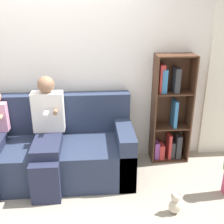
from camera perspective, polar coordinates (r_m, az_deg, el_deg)
ground_plane at (r=3.37m, az=-11.63°, el=-17.28°), size 14.00×14.00×0.00m
back_wall at (r=3.71m, az=-11.42°, el=8.53°), size 10.00×0.06×2.55m
couch at (r=3.64m, az=-12.96°, el=-7.90°), size 2.12×0.86×0.99m
adult_seated at (r=3.37m, az=-13.06°, el=-4.12°), size 0.38×0.79×1.28m
bookshelf at (r=3.86m, az=11.66°, el=-0.25°), size 0.50×0.28×1.47m
teddy_bear at (r=3.16m, az=12.70°, el=-17.64°), size 0.13×0.11×0.26m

